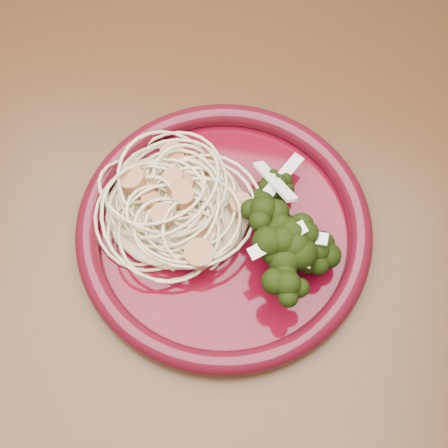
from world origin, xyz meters
The scene contains 6 objects.
dining_table centered at (0.00, 0.00, 0.65)m, with size 1.20×0.80×0.75m.
dinner_plate centered at (-0.09, -0.02, 0.76)m, with size 0.33×0.33×0.02m.
spaghetti_pile centered at (-0.14, -0.01, 0.77)m, with size 0.14×0.12×0.03m, color beige.
scallop_cluster centered at (-0.14, -0.01, 0.81)m, with size 0.13×0.13×0.04m, color #A86940, non-canonical shape.
broccoli_pile centered at (-0.03, -0.03, 0.78)m, with size 0.09×0.15×0.05m, color black.
onion_garnish centered at (-0.03, -0.03, 0.81)m, with size 0.06×0.10×0.06m, color silver, non-canonical shape.
Camera 1 is at (-0.04, -0.27, 1.30)m, focal length 50.00 mm.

